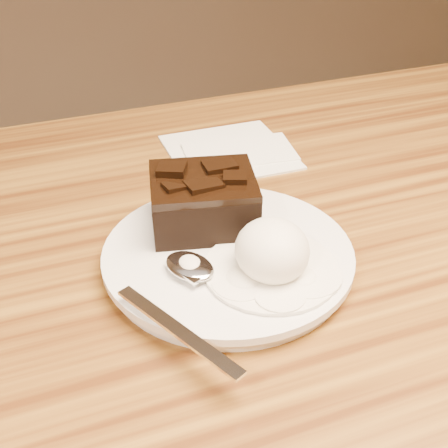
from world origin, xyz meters
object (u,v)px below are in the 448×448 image
object	(u,v)px
plate	(228,258)
napkin	(229,151)
ice_cream_scoop	(272,250)
brownie	(203,204)
spoon	(190,268)

from	to	relation	value
plate	napkin	world-z (taller)	plate
plate	ice_cream_scoop	world-z (taller)	ice_cream_scoop
ice_cream_scoop	brownie	bearing A→B (deg)	108.20
brownie	plate	bearing A→B (deg)	-82.57
brownie	ice_cream_scoop	xyz separation A→B (m)	(0.03, -0.09, -0.00)
brownie	ice_cream_scoop	world-z (taller)	ice_cream_scoop
plate	spoon	bearing A→B (deg)	-155.28
brownie	ice_cream_scoop	size ratio (longest dim) A/B	1.44
brownie	spoon	bearing A→B (deg)	-118.20
plate	spoon	distance (m)	0.05
spoon	plate	bearing A→B (deg)	-0.03
spoon	brownie	bearing A→B (deg)	37.05
plate	napkin	distance (m)	0.22
napkin	spoon	bearing A→B (deg)	-118.63
brownie	napkin	size ratio (longest dim) A/B	0.67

